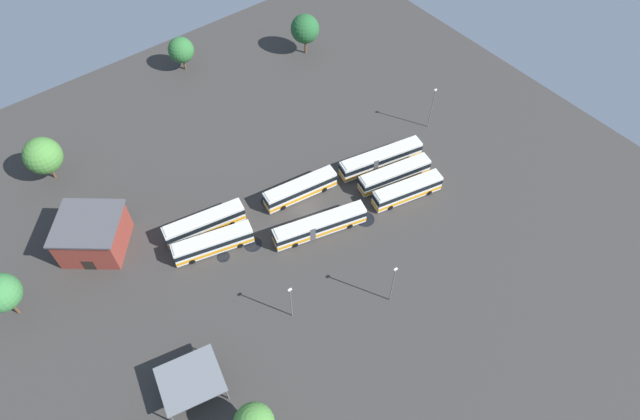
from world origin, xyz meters
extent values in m
plane|color=#383533|center=(0.00, 0.00, 0.00)|extent=(112.55, 112.55, 0.00)
cube|color=silver|center=(-15.84, 3.28, 1.76)|extent=(12.49, 5.51, 2.93)
cube|color=beige|center=(-15.84, 3.28, 3.30)|extent=(11.97, 5.19, 0.14)
cube|color=black|center=(-15.84, 3.28, 2.23)|extent=(12.56, 5.56, 0.94)
cube|color=orange|center=(-15.84, 3.28, 0.94)|extent=(12.56, 5.56, 0.59)
cube|color=black|center=(-9.90, 1.68, 2.33)|extent=(0.57, 1.92, 1.08)
cylinder|color=black|center=(-11.87, 3.36, 0.50)|extent=(1.04, 0.55, 1.00)
cylinder|color=black|center=(-12.45, 1.22, 0.50)|extent=(1.04, 0.55, 1.00)
cylinder|color=black|center=(-19.23, 5.33, 0.50)|extent=(1.04, 0.55, 1.00)
cylinder|color=black|center=(-19.81, 3.20, 0.50)|extent=(1.04, 0.55, 1.00)
cube|color=silver|center=(-14.95, 7.35, 1.76)|extent=(13.06, 4.67, 2.93)
cube|color=beige|center=(-14.95, 7.35, 3.30)|extent=(12.52, 4.39, 0.14)
cube|color=black|center=(-14.95, 7.35, 2.23)|extent=(13.13, 4.72, 0.94)
cube|color=orange|center=(-14.95, 7.35, 0.94)|extent=(13.13, 4.72, 0.59)
cube|color=black|center=(-8.62, 6.19, 2.33)|extent=(0.41, 1.95, 1.08)
cylinder|color=black|center=(-10.84, 7.72, 0.50)|extent=(1.04, 0.48, 1.00)
cylinder|color=black|center=(-11.23, 5.55, 0.50)|extent=(1.04, 0.48, 1.00)
cylinder|color=black|center=(-18.66, 9.16, 0.50)|extent=(1.04, 0.48, 1.00)
cylinder|color=black|center=(-19.06, 6.98, 0.50)|extent=(1.04, 0.48, 1.00)
cube|color=silver|center=(-0.88, -4.06, 1.76)|extent=(15.14, 6.23, 2.93)
cube|color=beige|center=(-0.88, -4.06, 3.30)|extent=(14.51, 5.89, 0.14)
cube|color=black|center=(-0.88, -4.06, 2.23)|extent=(15.22, 6.28, 0.94)
cube|color=orange|center=(-0.88, -4.06, 0.94)|extent=(15.22, 6.28, 0.59)
cube|color=black|center=(6.39, -6.02, 2.33)|extent=(0.57, 1.92, 1.08)
cube|color=#47474C|center=(-2.48, -3.63, 1.76)|extent=(1.51, 2.60, 2.81)
cylinder|color=black|center=(3.90, -4.21, 0.50)|extent=(1.04, 0.55, 1.00)
cylinder|color=black|center=(3.33, -6.34, 0.50)|extent=(1.04, 0.55, 1.00)
cylinder|color=black|center=(-5.10, -1.78, 0.50)|extent=(1.04, 0.55, 1.00)
cylinder|color=black|center=(-5.67, -3.92, 0.50)|extent=(1.04, 0.55, 1.00)
cube|color=silver|center=(1.11, 3.75, 1.76)|extent=(12.76, 4.20, 2.93)
cube|color=beige|center=(1.11, 3.75, 3.30)|extent=(12.24, 3.93, 0.14)
cube|color=black|center=(1.11, 3.75, 2.23)|extent=(12.83, 4.24, 0.94)
cube|color=orange|center=(1.11, 3.75, 0.94)|extent=(12.83, 4.24, 0.59)
cube|color=black|center=(7.33, 2.84, 2.33)|extent=(0.34, 1.96, 1.08)
cylinder|color=black|center=(5.12, 4.28, 0.50)|extent=(1.03, 0.44, 1.00)
cylinder|color=black|center=(4.80, 2.09, 0.50)|extent=(1.03, 0.44, 1.00)
cylinder|color=black|center=(-2.58, 5.40, 0.50)|extent=(1.03, 0.44, 1.00)
cylinder|color=black|center=(-2.90, 3.22, 0.50)|extent=(1.03, 0.44, 1.00)
cube|color=silver|center=(14.82, -7.27, 1.76)|extent=(12.20, 5.01, 2.93)
cube|color=beige|center=(14.82, -7.27, 3.30)|extent=(11.69, 4.71, 0.14)
cube|color=black|center=(14.82, -7.27, 2.23)|extent=(12.27, 5.05, 0.94)
cube|color=orange|center=(14.82, -7.27, 0.94)|extent=(12.27, 5.05, 0.59)
cube|color=black|center=(20.67, -8.61, 2.33)|extent=(0.50, 1.93, 1.08)
cylinder|color=black|center=(18.69, -7.02, 0.50)|extent=(1.04, 0.52, 1.00)
cylinder|color=black|center=(18.19, -9.18, 0.50)|extent=(1.04, 0.52, 1.00)
cylinder|color=black|center=(11.45, -5.37, 0.50)|extent=(1.04, 0.52, 1.00)
cylinder|color=black|center=(10.96, -7.52, 0.50)|extent=(1.04, 0.52, 1.00)
cube|color=silver|center=(15.52, -3.41, 1.76)|extent=(12.93, 5.00, 2.93)
cube|color=beige|center=(15.52, -3.41, 3.30)|extent=(12.40, 4.70, 0.14)
cube|color=black|center=(15.52, -3.41, 2.23)|extent=(13.00, 5.04, 0.94)
cube|color=orange|center=(15.52, -3.41, 0.94)|extent=(13.00, 5.04, 0.59)
cube|color=black|center=(21.75, -4.73, 2.33)|extent=(0.47, 1.94, 1.08)
cylinder|color=black|center=(19.60, -3.15, 0.50)|extent=(1.04, 0.50, 1.00)
cylinder|color=black|center=(19.14, -5.31, 0.50)|extent=(1.04, 0.50, 1.00)
cylinder|color=black|center=(11.89, -1.51, 0.50)|extent=(1.04, 0.50, 1.00)
cylinder|color=black|center=(11.43, -3.67, 0.50)|extent=(1.04, 0.50, 1.00)
cube|color=silver|center=(16.15, 0.70, 1.76)|extent=(15.20, 5.59, 2.93)
cube|color=beige|center=(16.15, 0.70, 3.30)|extent=(14.57, 5.28, 0.14)
cube|color=black|center=(16.15, 0.70, 2.23)|extent=(15.28, 5.65, 0.94)
cube|color=orange|center=(16.15, 0.70, 0.94)|extent=(15.28, 5.65, 0.59)
cube|color=black|center=(23.51, -0.92, 2.33)|extent=(0.48, 1.94, 1.08)
cube|color=#47474C|center=(14.54, 1.06, 1.76)|extent=(1.41, 2.59, 2.81)
cylinder|color=black|center=(20.94, 0.78, 0.50)|extent=(1.04, 0.51, 1.00)
cylinder|color=black|center=(20.46, -1.38, 0.50)|extent=(1.04, 0.51, 1.00)
cylinder|color=black|center=(11.84, 2.79, 0.50)|extent=(1.04, 0.51, 1.00)
cylinder|color=black|center=(11.36, 0.63, 0.50)|extent=(1.04, 0.51, 1.00)
cube|color=maroon|center=(-29.74, 14.96, 2.88)|extent=(12.38, 12.32, 5.76)
cube|color=#4C4C51|center=(-29.74, 14.96, 5.94)|extent=(13.12, 13.06, 0.36)
cube|color=black|center=(-32.45, 11.62, 1.10)|extent=(1.44, 1.18, 2.20)
cube|color=slate|center=(-29.18, -13.92, 3.32)|extent=(8.98, 8.28, 0.20)
cylinder|color=#59595B|center=(-25.05, -11.62, 1.61)|extent=(0.20, 0.20, 3.22)
cylinder|color=#59595B|center=(-26.34, -17.71, 1.61)|extent=(0.20, 0.20, 3.22)
cylinder|color=#59595B|center=(-32.03, -10.14, 1.61)|extent=(0.20, 0.20, 3.22)
cylinder|color=#59595B|center=(-33.32, -16.23, 1.61)|extent=(0.20, 0.20, 3.22)
cylinder|color=slate|center=(-0.31, -19.79, 4.10)|extent=(0.16, 0.16, 8.21)
cube|color=silver|center=(-0.31, -19.79, 8.39)|extent=(0.56, 0.28, 0.20)
cylinder|color=slate|center=(-12.95, -13.17, 3.59)|extent=(0.16, 0.16, 7.18)
cube|color=silver|center=(-12.95, -13.17, 7.36)|extent=(0.56, 0.28, 0.20)
cylinder|color=slate|center=(29.73, 2.63, 4.24)|extent=(0.16, 0.16, 8.48)
cube|color=silver|center=(29.73, 2.63, 8.66)|extent=(0.56, 0.28, 0.20)
cylinder|color=brown|center=(2.46, 45.27, 1.22)|extent=(0.44, 0.44, 2.44)
sphere|color=#2D6B33|center=(2.46, 45.27, 4.62)|extent=(5.13, 5.13, 5.13)
cylinder|color=brown|center=(-29.77, 33.00, 1.34)|extent=(0.44, 0.44, 2.67)
sphere|color=#478438|center=(-29.77, 33.00, 5.30)|extent=(6.19, 6.19, 6.19)
cylinder|color=brown|center=(-43.53, 11.17, 1.68)|extent=(0.44, 0.44, 3.36)
sphere|color=#387A3D|center=(-43.53, 11.17, 5.68)|extent=(5.44, 5.44, 5.44)
cylinder|color=brown|center=(25.24, 34.56, 1.64)|extent=(0.44, 0.44, 3.27)
sphere|color=#235B2D|center=(25.24, 34.56, 5.76)|extent=(5.86, 5.86, 5.86)
cylinder|color=black|center=(-3.69, 6.03, 0.00)|extent=(2.86, 2.86, 0.01)
cylinder|color=black|center=(-15.50, 1.31, 0.00)|extent=(2.03, 2.03, 0.01)
cylinder|color=black|center=(-10.64, 0.48, 0.00)|extent=(2.86, 2.86, 0.01)
cylinder|color=black|center=(6.40, -6.53, 0.00)|extent=(3.15, 3.15, 0.01)
cylinder|color=black|center=(-4.89, -0.59, 0.00)|extent=(1.73, 1.73, 0.01)
camera|label=1|loc=(-31.39, -43.41, 70.04)|focal=30.36mm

